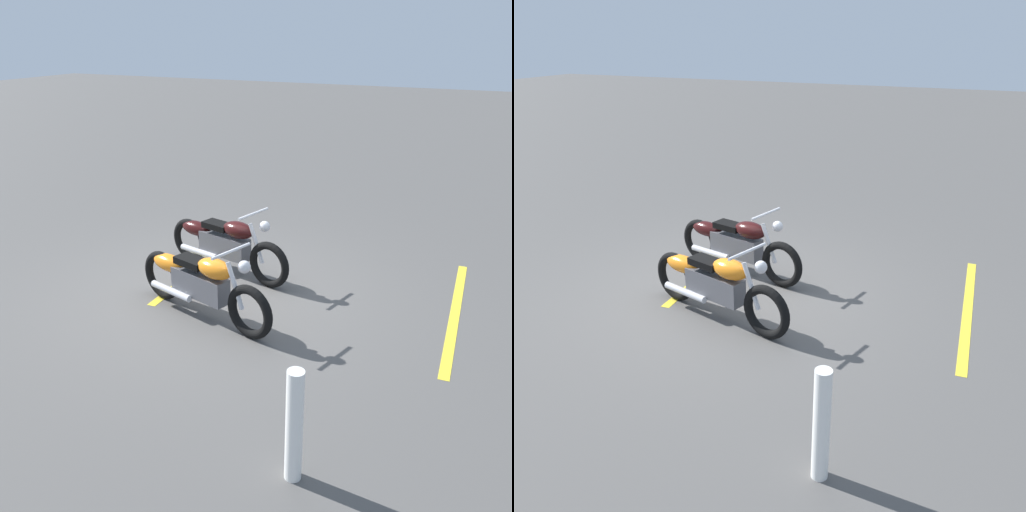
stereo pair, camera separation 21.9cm
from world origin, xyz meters
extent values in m
plane|color=#514F4C|center=(0.00, 0.00, 0.00)|extent=(60.00, 60.00, 0.00)
torus|color=black|center=(0.97, -0.88, 0.34)|extent=(0.67, 0.29, 0.67)
torus|color=black|center=(-0.53, -0.45, 0.34)|extent=(0.67, 0.29, 0.67)
cube|color=#59595E|center=(0.17, -0.65, 0.42)|extent=(0.87, 0.44, 0.32)
ellipsoid|color=orange|center=(0.43, -0.72, 0.72)|extent=(0.58, 0.41, 0.24)
ellipsoid|color=orange|center=(-0.38, -0.50, 0.56)|extent=(0.60, 0.38, 0.22)
cube|color=black|center=(0.05, -0.61, 0.70)|extent=(0.49, 0.35, 0.09)
cylinder|color=silver|center=(0.75, -0.81, 0.60)|extent=(0.27, 0.13, 0.56)
cylinder|color=silver|center=(0.70, -0.80, 1.02)|extent=(0.20, 0.61, 0.04)
sphere|color=silver|center=(0.89, -0.85, 0.88)|extent=(0.15, 0.15, 0.15)
cylinder|color=silver|center=(-0.25, -0.68, 0.26)|extent=(0.70, 0.28, 0.09)
torus|color=black|center=(0.60, 0.48, 0.34)|extent=(0.68, 0.26, 0.67)
torus|color=black|center=(-0.91, 0.85, 0.34)|extent=(0.68, 0.26, 0.67)
cube|color=#59595E|center=(-0.20, 0.68, 0.42)|extent=(0.87, 0.41, 0.32)
ellipsoid|color=black|center=(0.06, 0.61, 0.72)|extent=(0.57, 0.39, 0.24)
ellipsoid|color=black|center=(-0.76, 0.81, 0.56)|extent=(0.60, 0.36, 0.22)
cube|color=black|center=(-0.33, 0.71, 0.70)|extent=(0.48, 0.34, 0.09)
cylinder|color=silver|center=(0.38, 0.53, 0.60)|extent=(0.27, 0.12, 0.56)
cylinder|color=silver|center=(0.33, 0.55, 1.02)|extent=(0.18, 0.61, 0.04)
sphere|color=silver|center=(0.53, 0.50, 0.88)|extent=(0.15, 0.15, 0.15)
cylinder|color=silver|center=(-0.63, 0.63, 0.26)|extent=(0.70, 0.25, 0.09)
cylinder|color=white|center=(2.25, -2.70, 0.51)|extent=(0.14, 0.14, 1.02)
cube|color=yellow|center=(-0.64, 0.88, 0.00)|extent=(0.29, 3.20, 0.01)
cube|color=yellow|center=(3.08, 0.81, 0.00)|extent=(0.29, 3.20, 0.01)
camera|label=1|loc=(3.48, -5.96, 3.38)|focal=38.81mm
camera|label=2|loc=(3.28, -6.05, 3.38)|focal=38.81mm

